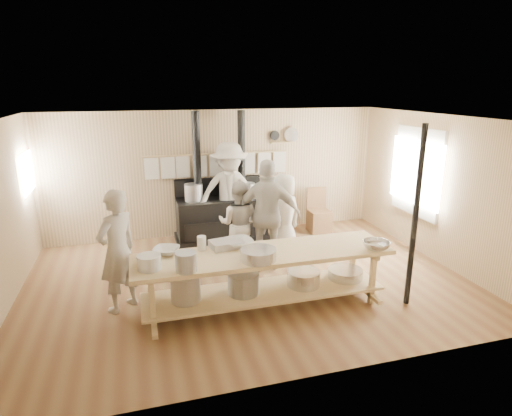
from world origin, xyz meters
The scene contains 24 objects.
ground centered at (0.00, 0.00, 0.00)m, with size 7.00×7.00×0.00m, color brown.
room_shell centered at (0.00, 0.00, 1.62)m, with size 7.00×7.00×7.00m.
window_right centered at (3.47, 0.60, 1.50)m, with size 0.09×1.50×1.65m.
left_opening centered at (-3.45, 2.00, 1.60)m, with size 0.00×0.90×0.90m.
stove centered at (-0.01, 2.12, 0.52)m, with size 1.90×0.75×2.60m.
towel_rail centered at (0.00, 2.40, 1.55)m, with size 3.00×0.04×0.47m.
back_wall_shelf centered at (1.46, 2.43, 2.00)m, with size 0.63×0.14×0.32m.
prep_table centered at (-0.01, -0.90, 0.52)m, with size 3.60×0.90×0.85m.
support_post centered at (2.05, -1.35, 1.30)m, with size 0.08×0.08×2.60m, color black.
cook_far_left centered at (-1.95, -0.37, 0.88)m, with size 0.64×0.42×1.75m, color #BEB5A8.
cook_left centered at (0.03, 0.70, 0.76)m, with size 0.74×0.57×1.51m, color #BEB5A8.
cook_center centered at (0.88, 0.80, 0.79)m, with size 0.77×0.50×1.57m, color #BEB5A8.
cook_right centered at (0.47, 0.43, 0.95)m, with size 1.12×0.47×1.91m, color #BEB5A8.
cook_by_window centered at (0.15, 1.95, 1.01)m, with size 1.30×0.75×2.01m, color #BEB5A8.
chair centered at (2.12, 1.95, 0.28)m, with size 0.46×0.46×0.95m.
bowl_white_a centered at (-1.30, -0.58, 0.89)m, with size 0.35×0.35×0.09m, color silver.
bowl_steel_a centered at (-1.55, -0.87, 0.90)m, with size 0.31×0.31×0.10m, color silver.
bowl_white_b centered at (-0.29, -0.57, 0.90)m, with size 0.41×0.41×0.10m, color silver.
bowl_steel_b centered at (1.55, -1.23, 0.91)m, with size 0.38×0.38×0.12m, color silver.
roasting_pan centered at (-0.46, -0.57, 0.90)m, with size 0.45×0.30×0.10m, color #B2B2B7.
mixing_bowl_large centered at (-0.15, -1.14, 0.93)m, with size 0.48×0.48×0.15m, color silver.
bucket_galv centered at (-1.11, -1.23, 0.97)m, with size 0.27×0.27×0.25m, color gray.
deep_bowl_enamel centered at (-1.55, -1.04, 0.94)m, with size 0.30×0.30×0.19m, color silver.
pitcher centered at (-0.81, -0.57, 0.95)m, with size 0.13×0.13×0.20m, color silver.
Camera 1 is at (-1.62, -6.17, 3.08)m, focal length 30.00 mm.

